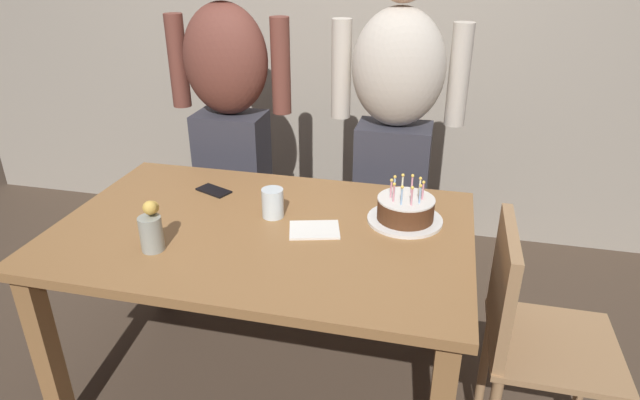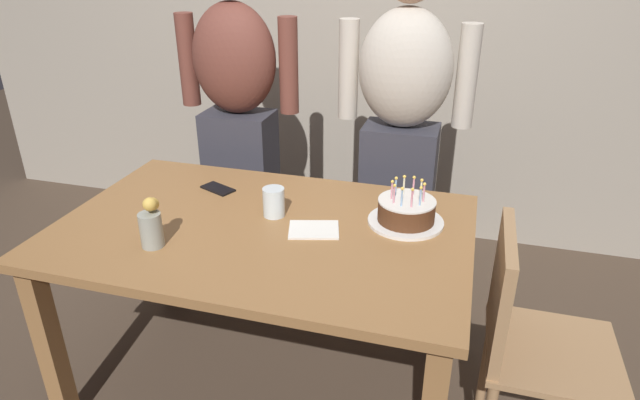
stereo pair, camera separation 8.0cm
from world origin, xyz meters
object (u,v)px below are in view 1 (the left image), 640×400
(cell_phone, at_px, (214,191))
(person_woman_cardigan, at_px, (394,135))
(birthday_cake, at_px, (405,210))
(person_man_bearded, at_px, (230,123))
(dining_chair, at_px, (527,328))
(water_glass_near, at_px, (273,203))
(napkin_stack, at_px, (314,230))
(flower_vase, at_px, (151,228))

(cell_phone, height_order, person_woman_cardigan, person_woman_cardigan)
(birthday_cake, distance_m, person_man_bearded, 1.09)
(person_woman_cardigan, bearing_deg, dining_chair, 123.63)
(person_man_bearded, relative_size, person_woman_cardigan, 1.00)
(dining_chair, bearing_deg, birthday_cake, 61.24)
(water_glass_near, distance_m, napkin_stack, 0.20)
(water_glass_near, bearing_deg, dining_chair, -10.28)
(birthday_cake, bearing_deg, person_man_bearded, 147.28)
(water_glass_near, xyz_separation_m, person_man_bearded, (-0.43, 0.66, 0.08))
(person_woman_cardigan, bearing_deg, cell_phone, 36.52)
(water_glass_near, distance_m, person_man_bearded, 0.79)
(birthday_cake, distance_m, flower_vase, 0.90)
(water_glass_near, xyz_separation_m, dining_chair, (0.93, -0.17, -0.28))
(water_glass_near, bearing_deg, person_woman_cardigan, 60.47)
(birthday_cake, height_order, person_woman_cardigan, person_woman_cardigan)
(birthday_cake, height_order, flower_vase, flower_vase)
(flower_vase, distance_m, dining_chair, 1.29)
(cell_phone, relative_size, flower_vase, 0.80)
(napkin_stack, relative_size, person_woman_cardigan, 0.11)
(person_man_bearded, distance_m, dining_chair, 1.63)
(person_man_bearded, bearing_deg, birthday_cake, 147.28)
(cell_phone, xyz_separation_m, flower_vase, (-0.01, -0.48, 0.08))
(person_woman_cardigan, bearing_deg, birthday_cake, 100.66)
(birthday_cake, height_order, cell_phone, birthday_cake)
(flower_vase, bearing_deg, dining_chair, 7.16)
(flower_vase, xyz_separation_m, person_woman_cardigan, (0.69, 0.99, 0.05))
(person_woman_cardigan, bearing_deg, water_glass_near, 60.47)
(birthday_cake, distance_m, napkin_stack, 0.35)
(napkin_stack, height_order, person_woman_cardigan, person_woman_cardigan)
(flower_vase, xyz_separation_m, dining_chair, (1.25, 0.16, -0.30))
(birthday_cake, height_order, person_man_bearded, person_man_bearded)
(birthday_cake, xyz_separation_m, cell_phone, (-0.80, 0.08, -0.04))
(birthday_cake, distance_m, person_woman_cardigan, 0.61)
(birthday_cake, bearing_deg, dining_chair, -28.76)
(dining_chair, bearing_deg, person_woman_cardigan, 33.63)
(dining_chair, bearing_deg, cell_phone, 75.29)
(cell_phone, bearing_deg, dining_chair, 8.53)
(water_glass_near, relative_size, person_woman_cardigan, 0.07)
(flower_vase, bearing_deg, water_glass_near, 45.81)
(water_glass_near, xyz_separation_m, flower_vase, (-0.32, -0.33, 0.02))
(napkin_stack, height_order, dining_chair, dining_chair)
(water_glass_near, distance_m, dining_chair, 0.99)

